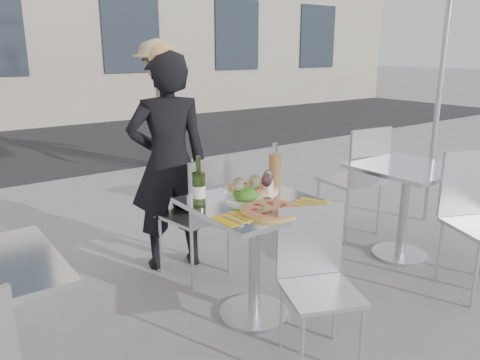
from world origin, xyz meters
TOP-DOWN VIEW (x-y plane):
  - ground at (0.00, 0.00)m, footprint 80.00×80.00m
  - street_asphalt at (0.00, 6.50)m, footprint 24.00×5.00m
  - main_table at (0.00, 0.00)m, footprint 0.72×0.72m
  - side_table_right at (1.50, 0.00)m, footprint 0.72×0.72m
  - chair_far at (0.02, 0.62)m, footprint 0.48×0.49m
  - chair_near at (0.03, -0.48)m, footprint 0.49×0.50m
  - side_chair_rfar at (1.54, 0.51)m, footprint 0.49×0.50m
  - side_chair_rnear at (1.47, -0.58)m, footprint 0.57×0.58m
  - woman_diner at (-0.07, 0.95)m, footprint 0.68×0.54m
  - pedestrian_b at (1.27, 3.74)m, footprint 1.08×1.31m
  - pizza_near at (-0.04, -0.20)m, footprint 0.35×0.35m
  - pizza_far at (0.13, 0.20)m, footprint 0.35×0.35m
  - salad_plate at (-0.04, 0.04)m, footprint 0.22×0.22m
  - wine_bottle at (-0.31, 0.12)m, footprint 0.07×0.07m
  - carafe at (0.30, 0.18)m, footprint 0.08×0.08m
  - sugar_shaker at (0.16, 0.08)m, footprint 0.06×0.06m
  - wineglass_white_a at (-0.09, 0.04)m, footprint 0.07×0.07m
  - wineglass_white_b at (0.03, 0.04)m, footprint 0.07×0.07m
  - wineglass_red_a at (0.10, 0.01)m, footprint 0.07×0.07m
  - wineglass_red_b at (0.15, 0.06)m, footprint 0.07×0.07m
  - napkin_left at (-0.27, -0.16)m, footprint 0.19×0.20m
  - napkin_right at (0.23, -0.21)m, footprint 0.22×0.22m

SIDE VIEW (x-z plane):
  - ground at x=0.00m, z-range 0.00..0.00m
  - street_asphalt at x=0.00m, z-range 0.00..0.00m
  - chair_near at x=0.03m, z-range 0.08..0.89m
  - main_table at x=0.00m, z-range 0.16..0.91m
  - side_table_right at x=1.50m, z-range 0.16..0.91m
  - chair_far at x=0.02m, z-range 0.08..1.00m
  - side_chair_rnear at x=1.47m, z-range 0.09..1.04m
  - side_chair_rfar at x=1.54m, z-range 0.09..1.08m
  - napkin_left at x=-0.27m, z-range 0.75..0.76m
  - napkin_right at x=0.23m, z-range 0.75..0.76m
  - pizza_near at x=-0.04m, z-range 0.75..0.77m
  - pizza_far at x=0.13m, z-range 0.75..0.78m
  - salad_plate at x=-0.04m, z-range 0.74..0.83m
  - sugar_shaker at x=0.16m, z-range 0.75..0.86m
  - woman_diner at x=-0.07m, z-range 0.00..1.61m
  - wineglass_white_a at x=-0.09m, z-range 0.78..0.94m
  - wineglass_white_b at x=0.03m, z-range 0.78..0.94m
  - wineglass_red_a at x=0.10m, z-range 0.78..0.94m
  - wineglass_red_b at x=0.15m, z-range 0.78..0.94m
  - wine_bottle at x=-0.31m, z-range 0.72..1.01m
  - carafe at x=0.30m, z-range 0.72..1.01m
  - pedestrian_b at x=1.27m, z-range 0.00..1.76m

